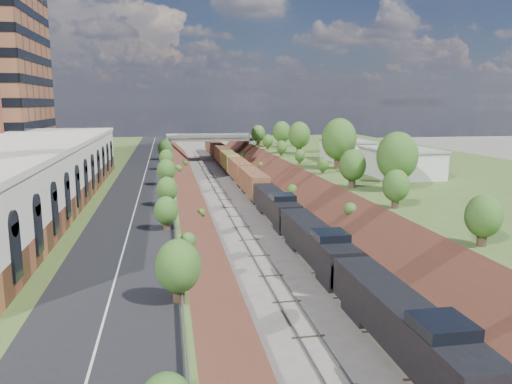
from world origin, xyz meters
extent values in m
cube|color=#455F27|center=(-33.00, 60.00, 2.50)|extent=(44.00, 180.00, 5.00)
cube|color=#455F27|center=(33.00, 60.00, 2.50)|extent=(44.00, 180.00, 5.00)
cube|color=brown|center=(-11.00, 60.00, 0.00)|extent=(10.00, 180.00, 10.00)
cube|color=brown|center=(11.00, 60.00, 0.00)|extent=(10.00, 180.00, 10.00)
cube|color=gray|center=(-2.60, 60.00, 0.09)|extent=(1.58, 180.00, 0.18)
cube|color=gray|center=(2.60, 60.00, 0.09)|extent=(1.58, 180.00, 0.18)
cube|color=black|center=(-15.50, 60.00, 5.05)|extent=(8.00, 180.00, 0.10)
cube|color=#99999E|center=(-11.40, 60.00, 5.55)|extent=(0.06, 171.00, 0.30)
cube|color=brown|center=(-28.00, 38.00, 6.10)|extent=(14.00, 62.00, 2.20)
cube|color=beige|center=(-28.00, 38.00, 9.35)|extent=(14.00, 62.00, 4.30)
cube|color=beige|center=(-28.00, 38.00, 11.75)|extent=(14.30, 62.30, 0.50)
cube|color=gray|center=(-11.50, 122.00, 3.10)|extent=(1.50, 8.00, 6.20)
cube|color=gray|center=(11.50, 122.00, 3.10)|extent=(1.50, 8.00, 6.20)
cube|color=gray|center=(0.00, 122.00, 6.20)|extent=(24.00, 8.00, 1.00)
cube|color=gray|center=(0.00, 118.00, 7.00)|extent=(24.00, 0.30, 0.80)
cube|color=gray|center=(0.00, 126.00, 7.00)|extent=(24.00, 0.30, 0.80)
cube|color=silver|center=(23.50, 52.00, 7.00)|extent=(9.00, 12.00, 4.00)
cube|color=silver|center=(23.00, 74.00, 6.80)|extent=(8.00, 10.00, 3.60)
cylinder|color=#473323|center=(17.00, 40.00, 6.31)|extent=(1.30, 1.30, 2.62)
ellipsoid|color=#2E581F|center=(17.00, 40.00, 9.46)|extent=(5.25, 5.25, 6.30)
cylinder|color=#473323|center=(-11.80, 20.00, 5.61)|extent=(0.66, 0.66, 1.22)
ellipsoid|color=#2E581F|center=(-11.80, 20.00, 7.08)|extent=(2.45, 2.45, 2.94)
cube|color=black|center=(2.60, 8.67, 2.37)|extent=(3.03, 18.16, 2.94)
cube|color=silver|center=(2.60, 1.09, 2.80)|extent=(2.78, 3.00, 0.15)
cube|color=black|center=(2.60, 4.09, 4.10)|extent=(2.97, 3.10, 0.90)
cube|color=black|center=(2.60, 27.82, 2.37)|extent=(3.03, 18.16, 2.94)
cube|color=black|center=(2.60, 46.98, 2.37)|extent=(3.03, 18.16, 2.94)
cube|color=brown|center=(2.60, 105.44, 2.72)|extent=(3.03, 96.78, 3.63)
camera|label=1|loc=(-12.00, -19.28, 16.25)|focal=35.00mm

